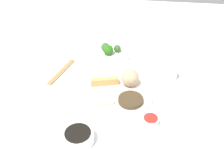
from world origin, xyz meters
TOP-DOWN VIEW (x-y plane):
  - tabletop at (0.00, 0.00)m, footprint 2.20×2.20m
  - main_plate at (-0.06, -0.00)m, footprint 0.29×0.29m
  - rice_scoop at (-0.11, -0.06)m, footprint 0.08×0.08m
  - spring_roll at (0.00, -0.05)m, footprint 0.12×0.05m
  - crab_rangoon_wonton at (-0.01, 0.06)m, footprint 0.09×0.09m
  - stir_fry_heap at (-0.12, 0.05)m, footprint 0.10×0.10m
  - broccoli_plate at (0.01, -0.30)m, footprint 0.20×0.20m
  - broccoli_floret_0 at (-0.02, -0.33)m, footprint 0.04×0.04m
  - broccoli_floret_1 at (0.02, -0.30)m, footprint 0.05×0.05m
  - broccoli_floret_2 at (0.04, -0.33)m, footprint 0.04×0.04m
  - soy_sauce_bowl at (0.04, 0.26)m, footprint 0.11×0.11m
  - soy_sauce_bowl_liquid at (0.04, 0.26)m, footprint 0.09×0.09m
  - sauce_ramekin_sweet_and_sour at (-0.20, 0.14)m, footprint 0.06×0.06m
  - sauce_ramekin_sweet_and_sour_liquid at (-0.20, 0.14)m, footprint 0.05×0.05m
  - teacup at (-0.28, -0.15)m, footprint 0.06×0.06m
  - chopsticks_pair at (0.21, -0.13)m, footprint 0.07×0.21m

SIDE VIEW (x-z plane):
  - tabletop at x=0.00m, z-range 0.00..0.02m
  - chopsticks_pair at x=0.21m, z-range 0.02..0.03m
  - broccoli_plate at x=0.01m, z-range 0.02..0.03m
  - main_plate at x=-0.06m, z-range 0.02..0.04m
  - sauce_ramekin_sweet_and_sour at x=-0.20m, z-range 0.02..0.05m
  - soy_sauce_bowl at x=0.04m, z-range 0.02..0.06m
  - crab_rangoon_wonton at x=-0.01m, z-range 0.04..0.05m
  - stir_fry_heap at x=-0.12m, z-range 0.04..0.05m
  - sauce_ramekin_sweet_and_sour_liquid at x=-0.20m, z-range 0.05..0.05m
  - teacup at x=-0.28m, z-range 0.02..0.08m
  - spring_roll at x=0.00m, z-range 0.04..0.07m
  - broccoli_floret_0 at x=-0.02m, z-range 0.03..0.07m
  - broccoli_floret_2 at x=0.04m, z-range 0.03..0.08m
  - broccoli_floret_1 at x=0.02m, z-range 0.03..0.08m
  - soy_sauce_bowl_liquid at x=0.04m, z-range 0.06..0.06m
  - rice_scoop at x=-0.11m, z-range 0.04..0.11m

